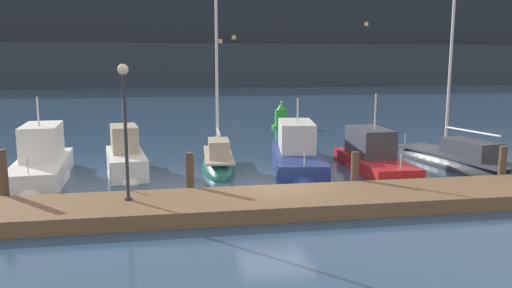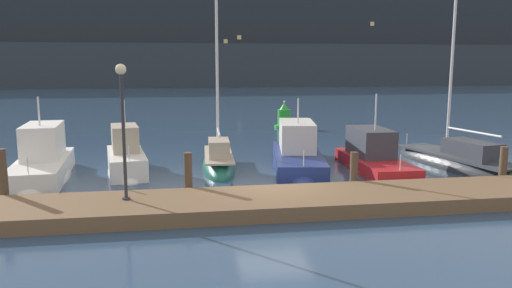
% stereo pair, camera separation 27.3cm
% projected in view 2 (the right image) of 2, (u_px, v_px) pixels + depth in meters
% --- Properties ---
extents(ground_plane, '(400.00, 400.00, 0.00)m').
position_uv_depth(ground_plane, '(274.00, 196.00, 17.23)').
color(ground_plane, navy).
extents(dock, '(24.31, 2.80, 0.45)m').
position_uv_depth(dock, '(283.00, 202.00, 15.67)').
color(dock, brown).
rests_on(dock, ground).
extents(mooring_pile_0, '(0.28, 0.28, 1.88)m').
position_uv_depth(mooring_pile_0, '(3.00, 178.00, 15.79)').
color(mooring_pile_0, '#4C3D2D').
rests_on(mooring_pile_0, ground).
extents(mooring_pile_1, '(0.28, 0.28, 1.59)m').
position_uv_depth(mooring_pile_1, '(188.00, 176.00, 16.73)').
color(mooring_pile_1, '#4C3D2D').
rests_on(mooring_pile_1, ground).
extents(mooring_pile_2, '(0.28, 0.28, 1.45)m').
position_uv_depth(mooring_pile_2, '(354.00, 172.00, 17.65)').
color(mooring_pile_2, '#4C3D2D').
rests_on(mooring_pile_2, ground).
extents(mooring_pile_3, '(0.28, 0.28, 1.48)m').
position_uv_depth(mooring_pile_3, '(503.00, 166.00, 18.57)').
color(mooring_pile_3, '#4C3D2D').
rests_on(mooring_pile_3, ground).
extents(motorboat_berth_1, '(2.53, 6.46, 3.94)m').
position_uv_depth(motorboat_berth_1, '(43.00, 170.00, 19.77)').
color(motorboat_berth_1, white).
rests_on(motorboat_berth_1, ground).
extents(motorboat_berth_2, '(2.21, 4.76, 3.52)m').
position_uv_depth(motorboat_berth_2, '(126.00, 163.00, 20.86)').
color(motorboat_berth_2, white).
rests_on(motorboat_berth_2, ground).
extents(sailboat_berth_3, '(1.69, 5.29, 8.05)m').
position_uv_depth(sailboat_berth_3, '(219.00, 166.00, 21.60)').
color(sailboat_berth_3, '#195647').
rests_on(sailboat_berth_3, ground).
extents(motorboat_berth_4, '(3.34, 7.40, 3.69)m').
position_uv_depth(motorboat_berth_4, '(297.00, 159.00, 22.16)').
color(motorboat_berth_4, navy).
rests_on(motorboat_berth_4, ground).
extents(motorboat_berth_5, '(2.16, 6.03, 3.85)m').
position_uv_depth(motorboat_berth_5, '(374.00, 164.00, 21.34)').
color(motorboat_berth_5, red).
rests_on(motorboat_berth_5, ground).
extents(sailboat_berth_6, '(3.37, 7.85, 10.94)m').
position_uv_depth(sailboat_berth_6, '(456.00, 165.00, 21.94)').
color(sailboat_berth_6, '#2D3338').
rests_on(sailboat_berth_6, ground).
extents(channel_buoy, '(1.38, 1.38, 1.90)m').
position_uv_depth(channel_buoy, '(284.00, 118.00, 35.25)').
color(channel_buoy, green).
rests_on(channel_buoy, ground).
extents(dock_lamppost, '(0.32, 0.32, 4.07)m').
position_uv_depth(dock_lamppost, '(123.00, 110.00, 14.70)').
color(dock_lamppost, '#2D2D33').
rests_on(dock_lamppost, dock).
extents(hillside_backdrop, '(240.00, 23.00, 18.27)m').
position_uv_depth(hillside_backdrop, '(196.00, 44.00, 103.27)').
color(hillside_backdrop, '#232B33').
rests_on(hillside_backdrop, ground).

